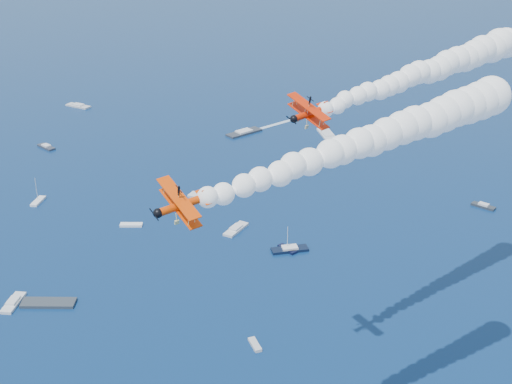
# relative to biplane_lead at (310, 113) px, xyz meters

# --- Properties ---
(biplane_lead) EXTENTS (12.12, 12.42, 7.88)m
(biplane_lead) POSITION_rel_biplane_lead_xyz_m (0.00, 0.00, 0.00)
(biplane_lead) COLOR red
(biplane_trail) EXTENTS (10.99, 11.50, 7.33)m
(biplane_trail) POSITION_rel_biplane_lead_xyz_m (-13.64, -33.79, -0.41)
(biplane_trail) COLOR #F24105
(smoke_trail_lead) EXTENTS (57.91, 57.89, 10.20)m
(smoke_trail_lead) POSITION_rel_biplane_lead_xyz_m (19.87, 19.29, 2.09)
(smoke_trail_lead) COLOR white
(smoke_trail_trail) EXTENTS (57.86, 56.77, 10.20)m
(smoke_trail_trail) POSITION_rel_biplane_lead_xyz_m (7.89, -16.37, 1.68)
(smoke_trail_trail) COLOR white
(spectator_boats) EXTENTS (205.94, 185.73, 0.70)m
(spectator_boats) POSITION_rel_biplane_lead_xyz_m (-9.74, 87.08, -55.89)
(spectator_boats) COLOR #303540
(spectator_boats) RESTS_ON ground
(boat_wakes) EXTENTS (129.47, 174.68, 0.04)m
(boat_wakes) POSITION_rel_biplane_lead_xyz_m (-71.50, 62.36, -56.21)
(boat_wakes) COLOR white
(boat_wakes) RESTS_ON ground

